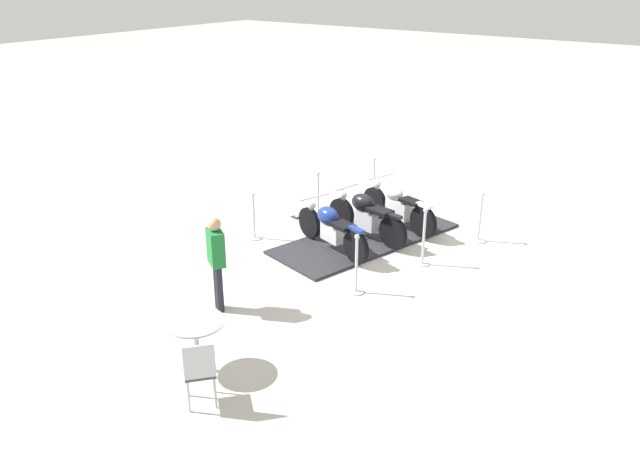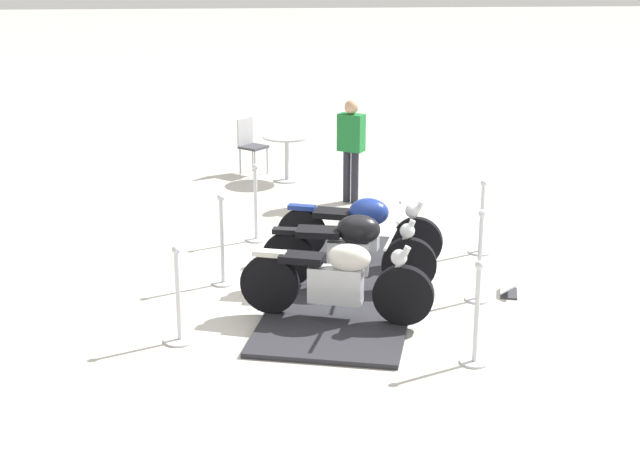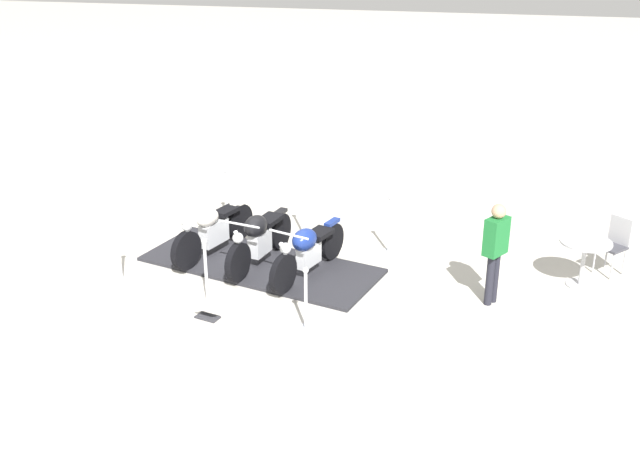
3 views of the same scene
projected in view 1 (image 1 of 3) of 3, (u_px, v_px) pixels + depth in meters
The scene contains 15 objects.
ground_plane at pixel (366, 239), 13.35m from camera, with size 80.00×80.00×0.00m, color beige.
display_platform at pixel (366, 238), 13.34m from camera, with size 4.10×1.62×0.06m, color #28282D.
motorcycle_cream at pixel (397, 206), 13.74m from camera, with size 0.89×2.13×0.99m.
motorcycle_black at pixel (365, 214), 13.16m from camera, with size 0.73×2.10×0.96m.
motorcycle_navy at pixel (330, 226), 12.61m from camera, with size 0.90×2.10×0.96m.
stanchion_left_mid at pixel (423, 244), 12.09m from camera, with size 0.28×0.28×1.15m.
stanchion_left_rear at pixel (356, 273), 11.07m from camera, with size 0.31×0.31×1.11m.
stanchion_right_rear at pixel (254, 224), 13.29m from camera, with size 0.32×0.32×1.02m.
stanchion_right_mid at pixel (318, 202), 14.30m from camera, with size 0.30×0.30×1.12m.
stanchion_right_front at pixel (374, 186), 15.33m from camera, with size 0.29×0.29×1.10m.
stanchion_left_front at pixel (479, 226), 13.16m from camera, with size 0.35×0.35×1.08m.
info_placard at pixel (299, 214), 14.54m from camera, with size 0.40×0.28×0.20m.
cafe_table at pixel (196, 333), 8.85m from camera, with size 0.83×0.83×0.79m.
cafe_chair_near_table at pixel (200, 369), 8.13m from camera, with size 0.56×0.56×0.98m.
bystander_person at pixel (216, 256), 10.29m from camera, with size 0.40×0.46×1.64m.
Camera 1 is at (10.42, 6.48, 5.35)m, focal length 35.80 mm.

